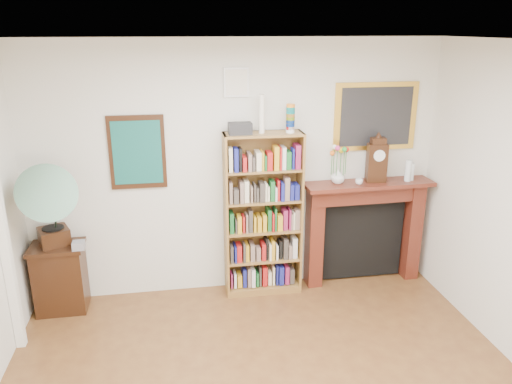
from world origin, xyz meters
TOP-DOWN VIEW (x-y plane):
  - room at (0.00, 0.00)m, footprint 4.51×5.01m
  - teal_poster at (-1.05, 2.48)m, footprint 0.58×0.04m
  - small_picture at (0.00, 2.48)m, footprint 0.26×0.04m
  - gilt_painting at (1.55, 2.48)m, footprint 0.95×0.04m
  - bookshelf at (0.26, 2.33)m, footprint 0.85×0.30m
  - side_cabinet at (-1.93, 2.28)m, footprint 0.55×0.40m
  - fireplace at (1.47, 2.39)m, footprint 1.48×0.39m
  - gramophone at (-1.95, 2.17)m, footprint 0.80×0.87m
  - cd_stack at (-1.68, 2.16)m, footprint 0.12×0.12m
  - mantel_clock at (1.54, 2.34)m, footprint 0.23×0.14m
  - flower_vase at (1.11, 2.35)m, footprint 0.20×0.20m
  - teacup at (1.32, 2.27)m, footprint 0.11×0.11m
  - bottle_left at (1.91, 2.30)m, footprint 0.07×0.07m
  - bottle_right at (1.96, 2.32)m, footprint 0.06×0.06m

SIDE VIEW (x-z plane):
  - side_cabinet at x=-1.93m, z-range 0.00..0.74m
  - fireplace at x=1.47m, z-range 0.12..1.35m
  - cd_stack at x=-1.68m, z-range 0.74..0.82m
  - bookshelf at x=0.26m, z-range -0.03..2.09m
  - gramophone at x=-1.95m, z-range 0.80..1.73m
  - teacup at x=1.32m, z-range 1.24..1.30m
  - flower_vase at x=1.11m, z-range 1.24..1.40m
  - bottle_right at x=1.96m, z-range 1.24..1.44m
  - bottle_left at x=1.91m, z-range 1.24..1.48m
  - room at x=0.00m, z-range -0.01..2.81m
  - mantel_clock at x=1.54m, z-range 1.23..1.73m
  - teal_poster at x=-1.05m, z-range 1.26..2.04m
  - gilt_painting at x=1.55m, z-range 1.58..2.33m
  - small_picture at x=0.00m, z-range 2.20..2.50m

